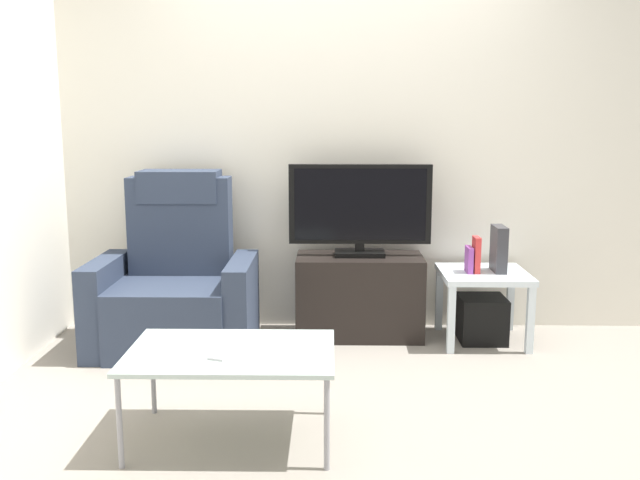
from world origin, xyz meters
The scene contains 12 objects.
ground_plane centered at (0.00, 0.00, 0.00)m, with size 6.40×6.40×0.00m, color gray.
wall_back centered at (0.00, 1.13, 1.30)m, with size 6.40×0.06×2.60m, color silver.
tv_stand centered at (0.12, 0.86, 0.27)m, with size 0.81×0.42×0.53m.
television centered at (0.12, 0.88, 0.84)m, with size 0.91×0.20×0.59m.
recliner_armchair centered at (-1.03, 0.65, 0.37)m, with size 0.98×0.78×1.08m.
side_table centered at (0.90, 0.76, 0.38)m, with size 0.54×0.54×0.45m.
subwoofer_box centered at (0.90, 0.76, 0.14)m, with size 0.29×0.29×0.29m, color black.
book_leftmost centered at (0.80, 0.74, 0.53)m, with size 0.03×0.13×0.16m, color purple.
book_middle centered at (0.84, 0.74, 0.57)m, with size 0.04×0.11×0.23m, color red.
game_console centered at (0.99, 0.77, 0.60)m, with size 0.07×0.20×0.29m, color #333338.
coffee_table centered at (-0.50, -0.64, 0.39)m, with size 0.90×0.60×0.41m.
cell_phone centered at (-0.53, -0.71, 0.42)m, with size 0.07×0.15×0.01m, color #B7B7BC.
Camera 1 is at (-0.07, -3.55, 1.42)m, focal length 39.25 mm.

